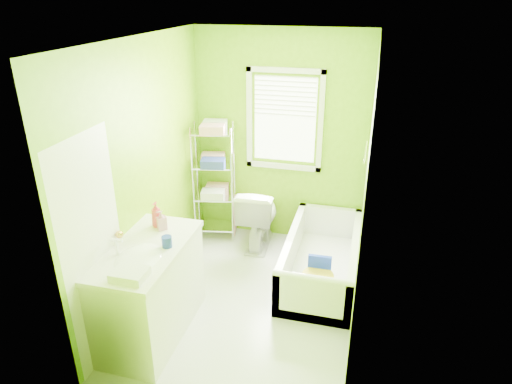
% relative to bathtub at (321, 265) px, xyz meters
% --- Properties ---
extents(ground, '(2.90, 2.90, 0.00)m').
position_rel_bathtub_xyz_m(ground, '(-0.67, -0.58, -0.17)').
color(ground, silver).
rests_on(ground, ground).
extents(room_envelope, '(2.14, 2.94, 2.62)m').
position_rel_bathtub_xyz_m(room_envelope, '(-0.67, -0.58, 1.38)').
color(room_envelope, '#71AA08').
rests_on(room_envelope, ground).
extents(window, '(0.92, 0.05, 1.22)m').
position_rel_bathtub_xyz_m(window, '(-0.62, 0.85, 1.44)').
color(window, white).
rests_on(window, ground).
extents(door, '(0.09, 0.80, 2.00)m').
position_rel_bathtub_xyz_m(door, '(-1.70, -1.57, 0.83)').
color(door, white).
rests_on(door, ground).
extents(right_wall_decor, '(0.04, 1.48, 1.17)m').
position_rel_bathtub_xyz_m(right_wall_decor, '(0.37, -0.60, 1.15)').
color(right_wall_decor, '#450812').
rests_on(right_wall_decor, ground).
extents(bathtub, '(0.77, 1.65, 0.53)m').
position_rel_bathtub_xyz_m(bathtub, '(0.00, 0.00, 0.00)').
color(bathtub, white).
rests_on(bathtub, ground).
extents(toilet, '(0.48, 0.80, 0.80)m').
position_rel_bathtub_xyz_m(toilet, '(-0.86, 0.55, 0.23)').
color(toilet, white).
rests_on(toilet, ground).
extents(vanity, '(0.62, 1.21, 1.16)m').
position_rel_bathtub_xyz_m(vanity, '(-1.42, -1.27, 0.31)').
color(vanity, white).
rests_on(vanity, ground).
extents(wire_shelf_unit, '(0.55, 0.45, 1.52)m').
position_rel_bathtub_xyz_m(wire_shelf_unit, '(-1.43, 0.63, 0.76)').
color(wire_shelf_unit, silver).
rests_on(wire_shelf_unit, ground).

